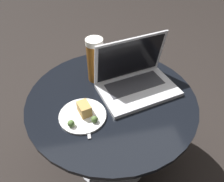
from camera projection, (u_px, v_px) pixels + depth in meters
ground_plane at (112, 156)px, 1.28m from camera, size 6.00×6.00×0.00m
table at (112, 116)px, 1.05m from camera, size 0.75×0.75×0.48m
laptop at (135, 79)px, 0.98m from camera, size 0.38×0.29×0.23m
beer_glass at (95, 60)px, 0.99m from camera, size 0.08×0.08×0.21m
snack_plate at (83, 114)px, 0.87m from camera, size 0.19×0.19×0.06m
fork at (87, 118)px, 0.87m from camera, size 0.03×0.17×0.01m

